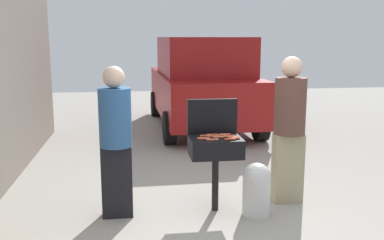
# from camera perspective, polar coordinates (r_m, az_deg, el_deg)

# --- Properties ---
(ground_plane) EXTENTS (24.00, 24.00, 0.00)m
(ground_plane) POSITION_cam_1_polar(r_m,az_deg,el_deg) (5.19, 4.34, -12.30)
(ground_plane) COLOR #9E998E
(bbq_grill) EXTENTS (0.60, 0.44, 0.88)m
(bbq_grill) POSITION_cam_1_polar(r_m,az_deg,el_deg) (5.12, 3.06, -3.83)
(bbq_grill) COLOR black
(bbq_grill) RESTS_ON ground
(grill_lid_open) EXTENTS (0.60, 0.05, 0.42)m
(grill_lid_open) POSITION_cam_1_polar(r_m,az_deg,el_deg) (5.26, 2.65, 0.46)
(grill_lid_open) COLOR black
(grill_lid_open) RESTS_ON bbq_grill
(hot_dog_0) EXTENTS (0.13, 0.03, 0.03)m
(hot_dog_0) POSITION_cam_1_polar(r_m,az_deg,el_deg) (4.97, 4.98, -2.50)
(hot_dog_0) COLOR #AD4228
(hot_dog_0) RESTS_ON bbq_grill
(hot_dog_1) EXTENTS (0.13, 0.03, 0.03)m
(hot_dog_1) POSITION_cam_1_polar(r_m,az_deg,el_deg) (4.93, 2.67, -2.57)
(hot_dog_1) COLOR #C6593D
(hot_dog_1) RESTS_ON bbq_grill
(hot_dog_2) EXTENTS (0.13, 0.03, 0.03)m
(hot_dog_2) POSITION_cam_1_polar(r_m,az_deg,el_deg) (5.09, 4.95, -2.18)
(hot_dog_2) COLOR #AD4228
(hot_dog_2) RESTS_ON bbq_grill
(hot_dog_3) EXTENTS (0.13, 0.03, 0.03)m
(hot_dog_3) POSITION_cam_1_polar(r_m,az_deg,el_deg) (5.06, 3.47, -2.23)
(hot_dog_3) COLOR #C6593D
(hot_dog_3) RESTS_ON bbq_grill
(hot_dog_4) EXTENTS (0.13, 0.03, 0.03)m
(hot_dog_4) POSITION_cam_1_polar(r_m,az_deg,el_deg) (5.21, 4.29, -1.87)
(hot_dog_4) COLOR #AD4228
(hot_dog_4) RESTS_ON bbq_grill
(hot_dog_5) EXTENTS (0.13, 0.03, 0.03)m
(hot_dog_5) POSITION_cam_1_polar(r_m,az_deg,el_deg) (5.18, 2.56, -1.93)
(hot_dog_5) COLOR #AD4228
(hot_dog_5) RESTS_ON bbq_grill
(hot_dog_6) EXTENTS (0.13, 0.04, 0.03)m
(hot_dog_6) POSITION_cam_1_polar(r_m,az_deg,el_deg) (5.01, 5.47, -2.38)
(hot_dog_6) COLOR #B74C33
(hot_dog_6) RESTS_ON bbq_grill
(hot_dog_7) EXTENTS (0.13, 0.04, 0.03)m
(hot_dog_7) POSITION_cam_1_polar(r_m,az_deg,el_deg) (5.15, 3.96, -2.00)
(hot_dog_7) COLOR #B74C33
(hot_dog_7) RESTS_ON bbq_grill
(hot_dog_8) EXTENTS (0.13, 0.03, 0.03)m
(hot_dog_8) POSITION_cam_1_polar(r_m,az_deg,el_deg) (5.13, 4.81, -2.06)
(hot_dog_8) COLOR #B74C33
(hot_dog_8) RESTS_ON bbq_grill
(hot_dog_9) EXTENTS (0.13, 0.03, 0.03)m
(hot_dog_9) POSITION_cam_1_polar(r_m,az_deg,el_deg) (5.00, 1.40, -2.37)
(hot_dog_9) COLOR #AD4228
(hot_dog_9) RESTS_ON bbq_grill
(hot_dog_10) EXTENTS (0.13, 0.04, 0.03)m
(hot_dog_10) POSITION_cam_1_polar(r_m,az_deg,el_deg) (4.97, 1.56, -2.45)
(hot_dog_10) COLOR #B74C33
(hot_dog_10) RESTS_ON bbq_grill
(hot_dog_11) EXTENTS (0.13, 0.04, 0.03)m
(hot_dog_11) POSITION_cam_1_polar(r_m,az_deg,el_deg) (5.12, 1.75, -2.06)
(hot_dog_11) COLOR #B74C33
(hot_dog_11) RESTS_ON bbq_grill
(hot_dog_12) EXTENTS (0.13, 0.04, 0.03)m
(hot_dog_12) POSITION_cam_1_polar(r_m,az_deg,el_deg) (5.09, 2.77, -2.14)
(hot_dog_12) COLOR #AD4228
(hot_dog_12) RESTS_ON bbq_grill
(hot_dog_13) EXTENTS (0.13, 0.04, 0.03)m
(hot_dog_13) POSITION_cam_1_polar(r_m,az_deg,el_deg) (5.06, 5.37, -2.25)
(hot_dog_13) COLOR #B74C33
(hot_dog_13) RESTS_ON bbq_grill
(propane_tank) EXTENTS (0.32, 0.32, 0.62)m
(propane_tank) POSITION_cam_1_polar(r_m,az_deg,el_deg) (5.15, 8.36, -8.71)
(propane_tank) COLOR silver
(propane_tank) RESTS_ON ground
(person_left) EXTENTS (0.36, 0.36, 1.72)m
(person_left) POSITION_cam_1_polar(r_m,az_deg,el_deg) (4.97, -9.85, -2.15)
(person_left) COLOR black
(person_left) RESTS_ON ground
(person_right) EXTENTS (0.38, 0.38, 1.80)m
(person_right) POSITION_cam_1_polar(r_m,az_deg,el_deg) (5.46, 12.49, -0.61)
(person_right) COLOR gray
(person_right) RESTS_ON ground
(parked_minivan) EXTENTS (2.13, 4.45, 2.02)m
(parked_minivan) POSITION_cam_1_polar(r_m,az_deg,el_deg) (9.86, 1.26, 4.90)
(parked_minivan) COLOR maroon
(parked_minivan) RESTS_ON ground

